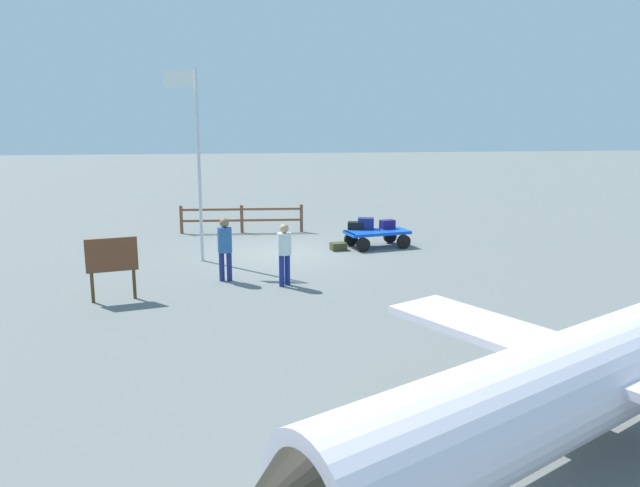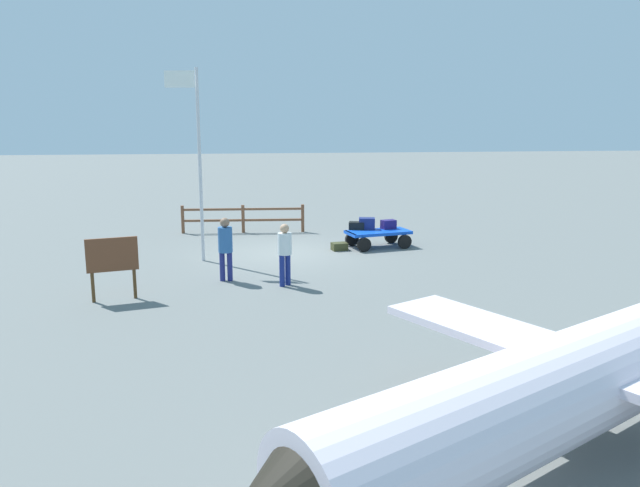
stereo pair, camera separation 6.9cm
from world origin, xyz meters
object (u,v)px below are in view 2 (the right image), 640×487
at_px(suitcase_olive, 357,226).
at_px(suitcase_maroon, 367,224).
at_px(suitcase_dark, 339,246).
at_px(worker_trailing, 225,244).
at_px(airplane_near, 581,379).
at_px(worker_lead, 285,249).
at_px(suitcase_tan, 388,224).
at_px(signboard, 112,259).
at_px(flagpole, 196,151).
at_px(luggage_cart, 378,235).

xyz_separation_m(suitcase_olive, suitcase_maroon, (-0.35, 0.02, 0.07)).
bearing_deg(suitcase_dark, worker_trailing, 43.63).
bearing_deg(airplane_near, suitcase_dark, -86.32).
xyz_separation_m(suitcase_maroon, airplane_near, (0.21, 13.62, 0.33)).
height_order(worker_lead, airplane_near, airplane_near).
height_order(suitcase_tan, signboard, signboard).
bearing_deg(flagpole, airplane_near, 113.72).
relative_size(airplane_near, signboard, 6.19).
xyz_separation_m(worker_lead, worker_trailing, (1.51, -0.70, 0.05)).
bearing_deg(suitcase_tan, worker_trailing, 36.93).
bearing_deg(suitcase_tan, airplane_near, 85.96).
bearing_deg(signboard, suitcase_dark, -141.70).
height_order(luggage_cart, worker_lead, worker_lead).
height_order(worker_trailing, signboard, worker_trailing).
bearing_deg(signboard, luggage_cart, -145.50).
bearing_deg(suitcase_dark, flagpole, 12.10).
bearing_deg(airplane_near, luggage_cart, -92.20).
distance_m(worker_trailing, airplane_near, 10.52).
relative_size(suitcase_tan, suitcase_dark, 0.98).
bearing_deg(signboard, suitcase_olive, -141.19).
relative_size(airplane_near, flagpole, 1.64).
height_order(worker_lead, flagpole, flagpole).
bearing_deg(worker_trailing, suitcase_tan, -143.07).
distance_m(suitcase_maroon, airplane_near, 13.63).
bearing_deg(luggage_cart, worker_trailing, 36.97).
xyz_separation_m(luggage_cart, suitcase_dark, (1.34, 0.28, -0.30)).
relative_size(suitcase_maroon, suitcase_dark, 1.09).
relative_size(suitcase_olive, worker_lead, 0.36).
bearing_deg(flagpole, signboard, 65.71).
distance_m(luggage_cart, signboard, 9.23).
height_order(suitcase_olive, airplane_near, airplane_near).
relative_size(suitcase_tan, airplane_near, 0.06).
bearing_deg(worker_trailing, suitcase_dark, -136.37).
bearing_deg(suitcase_olive, flagpole, 17.34).
distance_m(flagpole, signboard, 4.93).
bearing_deg(suitcase_olive, worker_lead, 59.65).
distance_m(suitcase_tan, flagpole, 6.94).
bearing_deg(airplane_near, suitcase_olive, -89.44).
bearing_deg(worker_trailing, worker_lead, 155.11).
height_order(suitcase_maroon, suitcase_dark, suitcase_maroon).
height_order(luggage_cart, suitcase_dark, luggage_cart).
relative_size(worker_trailing, signboard, 1.13).
relative_size(suitcase_maroon, flagpole, 0.10).
relative_size(suitcase_olive, suitcase_dark, 1.07).
relative_size(suitcase_tan, worker_lead, 0.33).
relative_size(suitcase_tan, worker_trailing, 0.32).
distance_m(suitcase_tan, airplane_near, 13.64).
bearing_deg(suitcase_tan, luggage_cart, 36.43).
distance_m(suitcase_olive, signboard, 8.92).
relative_size(worker_lead, signboard, 1.07).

